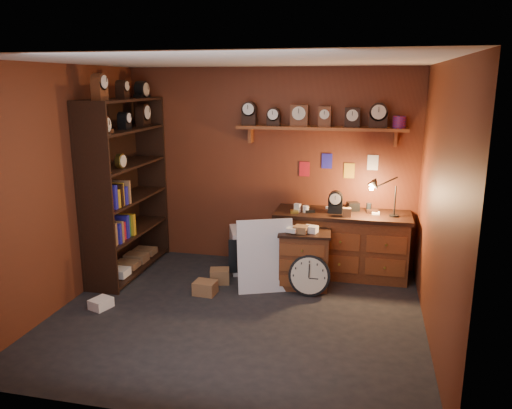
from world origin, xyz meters
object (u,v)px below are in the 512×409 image
object	(u,v)px
workbench	(341,240)
big_round_clock	(309,275)
shelving_unit	(123,180)
low_cabinet	(304,256)

from	to	relation	value
workbench	big_round_clock	bearing A→B (deg)	-113.41
big_round_clock	shelving_unit	bearing A→B (deg)	173.95
big_round_clock	workbench	bearing A→B (deg)	66.59
shelving_unit	workbench	world-z (taller)	shelving_unit
low_cabinet	big_round_clock	world-z (taller)	low_cabinet
workbench	big_round_clock	xyz separation A→B (m)	(-0.33, -0.76, -0.23)
workbench	low_cabinet	bearing A→B (deg)	-131.38
shelving_unit	big_round_clock	size ratio (longest dim) A/B	5.13
shelving_unit	big_round_clock	distance (m)	2.71
shelving_unit	big_round_clock	xyz separation A→B (m)	(2.50, -0.26, -1.01)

